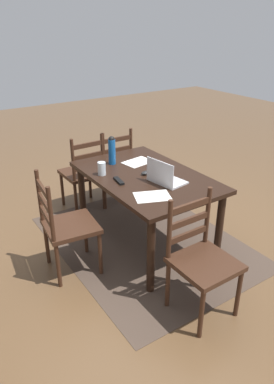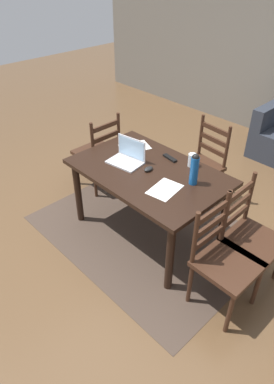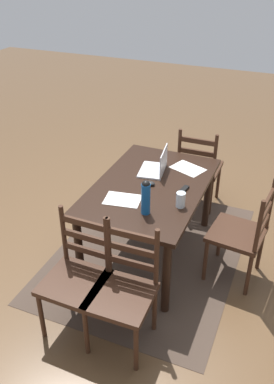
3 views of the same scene
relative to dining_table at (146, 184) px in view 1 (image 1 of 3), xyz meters
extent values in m
plane|color=brown|center=(0.00, 0.00, -0.66)|extent=(14.00, 14.00, 0.00)
cube|color=#47382D|center=(0.00, 0.00, -0.65)|extent=(2.20, 1.67, 0.01)
cube|color=black|center=(0.00, 0.00, 0.08)|extent=(1.44, 0.93, 0.04)
cylinder|color=black|center=(-0.64, -0.39, -0.30)|extent=(0.07, 0.07, 0.71)
cylinder|color=black|center=(0.64, -0.39, -0.30)|extent=(0.07, 0.07, 0.71)
cylinder|color=black|center=(-0.64, 0.39, -0.30)|extent=(0.07, 0.07, 0.71)
cylinder|color=black|center=(0.64, 0.39, -0.30)|extent=(0.07, 0.07, 0.71)
cube|color=#3D2316|center=(-1.05, 0.19, -0.21)|extent=(0.44, 0.44, 0.04)
cylinder|color=#3D2316|center=(-1.24, -0.01, -0.44)|extent=(0.04, 0.04, 0.43)
cylinder|color=#3D2316|center=(-1.24, 0.37, -0.44)|extent=(0.04, 0.04, 0.43)
cylinder|color=#3D2316|center=(-0.86, 0.00, -0.44)|extent=(0.04, 0.04, 0.43)
cylinder|color=#3D2316|center=(-0.86, 0.38, -0.44)|extent=(0.04, 0.04, 0.43)
cylinder|color=#3D2316|center=(-0.85, 0.00, 0.04)|extent=(0.04, 0.04, 0.50)
cylinder|color=#3D2316|center=(-0.85, 0.38, 0.04)|extent=(0.04, 0.04, 0.50)
cube|color=#3D2316|center=(-0.85, 0.19, -0.06)|extent=(0.03, 0.36, 0.05)
cube|color=#3D2316|center=(-0.85, 0.19, 0.07)|extent=(0.03, 0.36, 0.05)
cube|color=#3D2316|center=(-0.85, 0.19, 0.19)|extent=(0.03, 0.36, 0.05)
cube|color=#3D2316|center=(1.05, -0.19, -0.21)|extent=(0.45, 0.45, 0.04)
cylinder|color=#3D2316|center=(1.24, 0.00, -0.44)|extent=(0.04, 0.04, 0.43)
cylinder|color=#3D2316|center=(1.24, -0.38, -0.44)|extent=(0.04, 0.04, 0.43)
cylinder|color=#3D2316|center=(0.86, 0.01, -0.44)|extent=(0.04, 0.04, 0.43)
cylinder|color=#3D2316|center=(0.86, -0.37, -0.44)|extent=(0.04, 0.04, 0.43)
cylinder|color=#3D2316|center=(0.85, 0.01, 0.04)|extent=(0.04, 0.04, 0.50)
cylinder|color=#3D2316|center=(0.85, -0.37, 0.04)|extent=(0.04, 0.04, 0.50)
cube|color=#3D2316|center=(0.85, -0.18, -0.06)|extent=(0.03, 0.36, 0.05)
cube|color=#3D2316|center=(0.85, -0.18, 0.07)|extent=(0.03, 0.36, 0.05)
cube|color=#3D2316|center=(0.85, -0.18, 0.19)|extent=(0.03, 0.36, 0.05)
cube|color=#3D2316|center=(0.00, 0.80, -0.21)|extent=(0.49, 0.49, 0.04)
cylinder|color=#3D2316|center=(0.17, 0.59, -0.44)|extent=(0.04, 0.04, 0.43)
cylinder|color=#3D2316|center=(-0.21, 0.63, -0.44)|extent=(0.04, 0.04, 0.43)
cylinder|color=#3D2316|center=(0.21, 0.96, -0.44)|extent=(0.04, 0.04, 0.43)
cylinder|color=#3D2316|center=(-0.17, 1.00, -0.44)|extent=(0.04, 0.04, 0.43)
cylinder|color=#3D2316|center=(0.21, 0.97, 0.04)|extent=(0.04, 0.04, 0.50)
cylinder|color=#3D2316|center=(-0.17, 1.01, 0.04)|extent=(0.04, 0.04, 0.50)
cube|color=#3D2316|center=(0.02, 0.99, -0.06)|extent=(0.36, 0.06, 0.05)
cube|color=#3D2316|center=(0.02, 0.99, 0.07)|extent=(0.36, 0.06, 0.05)
cube|color=#3D2316|center=(0.02, 0.99, 0.19)|extent=(0.36, 0.06, 0.05)
cube|color=#3D2316|center=(1.05, 0.19, -0.21)|extent=(0.45, 0.45, 0.04)
cylinder|color=#3D2316|center=(1.24, 0.38, -0.44)|extent=(0.04, 0.04, 0.43)
cylinder|color=#3D2316|center=(1.24, 0.00, -0.44)|extent=(0.04, 0.04, 0.43)
cylinder|color=#3D2316|center=(0.86, 0.37, -0.44)|extent=(0.04, 0.04, 0.43)
cylinder|color=#3D2316|center=(0.86, -0.01, -0.44)|extent=(0.04, 0.04, 0.43)
cylinder|color=#3D2316|center=(0.85, 0.37, 0.04)|extent=(0.04, 0.04, 0.50)
cylinder|color=#3D2316|center=(0.85, -0.01, 0.04)|extent=(0.04, 0.04, 0.50)
cube|color=#3D2316|center=(0.85, 0.18, -0.06)|extent=(0.03, 0.36, 0.05)
cube|color=#3D2316|center=(0.85, 0.18, 0.07)|extent=(0.03, 0.36, 0.05)
cube|color=#3D2316|center=(0.85, 0.18, 0.19)|extent=(0.03, 0.36, 0.05)
cube|color=silver|center=(-0.24, -0.08, 0.11)|extent=(0.35, 0.27, 0.02)
cube|color=silver|center=(-0.26, 0.03, 0.22)|extent=(0.32, 0.06, 0.21)
cube|color=#A5CCEA|center=(-0.26, 0.02, 0.22)|extent=(0.29, 0.05, 0.19)
cylinder|color=#145199|center=(0.42, 0.12, 0.23)|extent=(0.07, 0.07, 0.26)
sphere|color=black|center=(0.42, 0.12, 0.36)|extent=(0.07, 0.07, 0.07)
cylinder|color=silver|center=(0.23, 0.35, 0.16)|extent=(0.08, 0.08, 0.13)
ellipsoid|color=black|center=(0.01, -0.01, 0.12)|extent=(0.07, 0.10, 0.03)
cube|color=black|center=(0.00, 0.30, 0.11)|extent=(0.17, 0.07, 0.02)
cube|color=white|center=(0.32, -0.12, 0.10)|extent=(0.26, 0.33, 0.00)
cube|color=white|center=(-0.42, 0.22, 0.10)|extent=(0.30, 0.35, 0.00)
camera|label=1|loc=(-2.57, 1.80, 1.43)|focal=33.48mm
camera|label=2|loc=(1.87, -1.94, 1.77)|focal=31.98mm
camera|label=3|loc=(2.92, 1.09, 1.92)|focal=38.49mm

